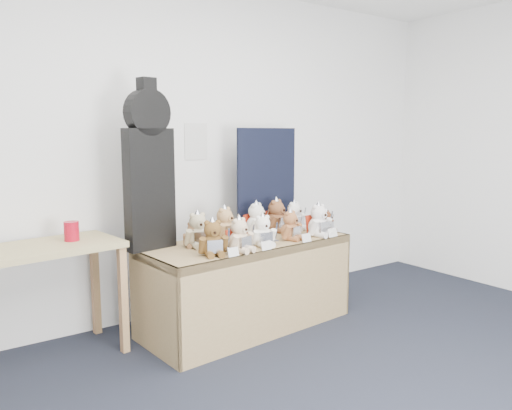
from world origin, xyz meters
TOP-DOWN VIEW (x-y plane):
  - room_shell at (0.34, 2.49)m, footprint 6.00×6.00m
  - display_table at (0.45, 1.83)m, footprint 1.67×0.80m
  - side_table at (-0.96, 2.16)m, footprint 0.99×0.63m
  - guitar_case at (-0.26, 2.08)m, footprint 0.38×0.17m
  - navy_board at (0.88, 2.23)m, footprint 0.65×0.08m
  - red_cup at (-0.77, 2.19)m, footprint 0.10×0.10m
  - teddy_front_far_left at (0.01, 1.66)m, footprint 0.23×0.21m
  - teddy_front_left at (0.21, 1.64)m, footprint 0.23×0.21m
  - teddy_front_centre at (0.45, 1.69)m, footprint 0.21×0.19m
  - teddy_front_right at (0.75, 1.74)m, footprint 0.22×0.20m
  - teddy_front_far_right at (1.02, 1.72)m, footprint 0.25×0.21m
  - teddy_front_end at (1.18, 1.80)m, footprint 0.18×0.17m
  - teddy_back_left at (0.05, 1.94)m, footprint 0.24×0.20m
  - teddy_back_centre_left at (0.34, 2.03)m, footprint 0.24×0.23m
  - teddy_back_centre_right at (0.64, 2.04)m, footprint 0.25×0.24m
  - teddy_back_right at (0.85, 2.05)m, footprint 0.26×0.25m
  - teddy_back_end at (1.03, 2.04)m, footprint 0.23×0.21m
  - teddy_back_far_left at (0.02, 1.97)m, footprint 0.17×0.17m
  - entry_card_a at (0.10, 1.55)m, footprint 0.09×0.03m
  - entry_card_b at (0.39, 1.57)m, footprint 0.09×0.03m
  - entry_card_c at (0.79, 1.60)m, footprint 0.09×0.03m
  - entry_card_d at (1.08, 1.62)m, footprint 0.10×0.03m

SIDE VIEW (x-z plane):
  - display_table at x=0.45m, z-range 0.19..0.87m
  - side_table at x=-0.96m, z-range 0.26..1.04m
  - entry_card_a at x=0.10m, z-range 0.68..0.74m
  - entry_card_b at x=0.39m, z-range 0.68..0.74m
  - entry_card_c at x=0.79m, z-range 0.68..0.74m
  - entry_card_d at x=1.08m, z-range 0.68..0.75m
  - teddy_back_far_left at x=0.02m, z-range 0.66..0.86m
  - teddy_front_end at x=1.18m, z-range 0.66..0.87m
  - teddy_front_right at x=0.75m, z-range 0.65..0.91m
  - teddy_front_centre at x=0.45m, z-range 0.65..0.91m
  - teddy_front_left at x=0.21m, z-range 0.65..0.92m
  - teddy_back_end at x=1.03m, z-range 0.65..0.93m
  - teddy_front_far_left at x=0.01m, z-range 0.65..0.93m
  - teddy_back_left at x=0.05m, z-range 0.65..0.94m
  - teddy_back_centre_left at x=0.34m, z-range 0.65..0.94m
  - teddy_front_far_right at x=1.02m, z-range 0.65..0.94m
  - teddy_back_centre_right at x=0.64m, z-range 0.65..0.95m
  - teddy_back_right at x=0.85m, z-range 0.64..0.96m
  - red_cup at x=-0.77m, z-range 0.78..0.91m
  - navy_board at x=0.88m, z-range 0.68..1.54m
  - guitar_case at x=-0.26m, z-range 0.66..1.86m
  - room_shell at x=0.34m, z-range -1.57..4.43m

